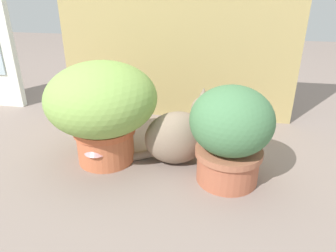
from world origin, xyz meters
TOP-DOWN VIEW (x-y plane):
  - ground_plane at (0.00, 0.00)m, footprint 6.00×6.00m
  - cardboard_backdrop at (0.14, 0.55)m, footprint 1.21×0.03m
  - grass_planter at (-0.08, 0.03)m, footprint 0.43×0.43m
  - leafy_planter at (0.42, -0.03)m, footprint 0.30×0.30m
  - cat at (0.23, 0.07)m, footprint 0.39×0.25m
  - mushroom_ornament_pink at (-0.08, -0.05)m, footprint 0.09×0.09m

SIDE VIEW (x-z plane):
  - ground_plane at x=0.00m, z-range 0.00..0.00m
  - mushroom_ornament_pink at x=-0.08m, z-range 0.03..0.15m
  - cat at x=0.23m, z-range -0.04..0.28m
  - leafy_planter at x=0.42m, z-range 0.01..0.38m
  - grass_planter at x=-0.08m, z-range 0.04..0.45m
  - cardboard_backdrop at x=0.14m, z-range 0.00..0.91m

